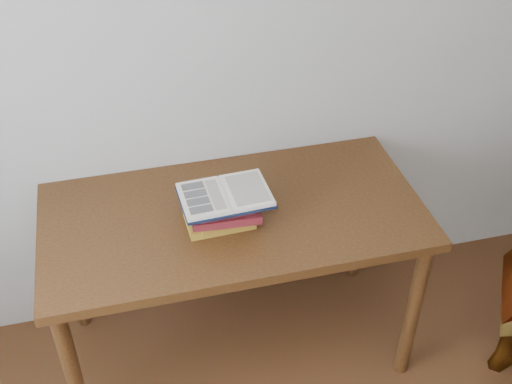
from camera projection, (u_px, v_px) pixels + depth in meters
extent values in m
cube|color=#AFACA5|center=(208.00, 49.00, 2.43)|extent=(3.50, 0.04, 2.60)
cube|color=#4B3212|center=(233.00, 216.00, 2.48)|extent=(1.47, 0.74, 0.04)
cylinder|color=#4B3212|center=(75.00, 379.00, 2.36)|extent=(0.06, 0.06, 0.75)
cylinder|color=#4B3212|center=(413.00, 311.00, 2.62)|extent=(0.06, 0.06, 0.75)
cylinder|color=#4B3212|center=(71.00, 265.00, 2.83)|extent=(0.06, 0.06, 0.75)
cylinder|color=#4B3212|center=(358.00, 217.00, 3.09)|extent=(0.06, 0.06, 0.75)
cube|color=#AE8C27|center=(219.00, 219.00, 2.41)|extent=(0.25, 0.16, 0.03)
cube|color=#AE8C27|center=(221.00, 213.00, 2.39)|extent=(0.22, 0.18, 0.03)
cube|color=maroon|center=(225.00, 209.00, 2.36)|extent=(0.26, 0.20, 0.03)
cube|color=maroon|center=(222.00, 203.00, 2.34)|extent=(0.21, 0.17, 0.03)
cube|color=black|center=(225.00, 197.00, 2.33)|extent=(0.34, 0.24, 0.01)
cube|color=beige|center=(203.00, 198.00, 2.31)|extent=(0.17, 0.22, 0.01)
cube|color=beige|center=(247.00, 190.00, 2.35)|extent=(0.17, 0.22, 0.01)
cylinder|color=beige|center=(225.00, 195.00, 2.33)|extent=(0.02, 0.22, 0.01)
cube|color=black|center=(193.00, 186.00, 2.35)|extent=(0.08, 0.04, 0.00)
cube|color=black|center=(195.00, 194.00, 2.32)|extent=(0.08, 0.04, 0.00)
cube|color=black|center=(198.00, 201.00, 2.28)|extent=(0.08, 0.04, 0.00)
cube|color=black|center=(201.00, 209.00, 2.25)|extent=(0.08, 0.04, 0.00)
cube|color=beige|center=(216.00, 194.00, 2.31)|extent=(0.05, 0.18, 0.00)
cube|color=beige|center=(248.00, 188.00, 2.34)|extent=(0.13, 0.19, 0.00)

